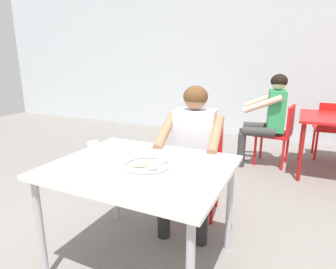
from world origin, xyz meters
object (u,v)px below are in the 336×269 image
Objects in this scene: thali_tray at (147,165)px; chair_red_left at (280,131)px; table_foreground at (141,175)px; chair_red_far at (332,126)px; diner_foreground at (192,144)px; patron_background at (269,112)px; chair_foreground at (197,161)px; drinking_cup at (94,148)px.

chair_red_left reaches higher than thali_tray.
table_foreground is 1.35× the size of chair_red_far.
diner_foreground is 1.44× the size of chair_red_left.
patron_background is (0.52, 2.38, 0.07)m from table_foreground.
chair_red_far is at bearing 62.34° from diner_foreground.
table_foreground is 1.36× the size of chair_red_left.
chair_red_left is 0.99× the size of chair_red_far.
table_foreground is at bearing 165.33° from thali_tray.
patron_background reaches higher than chair_foreground.
thali_tray is at bearing -91.55° from chair_foreground.
patron_background reaches higher than drinking_cup.
diner_foreground is at bearing -117.66° from chair_red_far.
chair_foreground is at bearing -106.42° from patron_background.
table_foreground is 11.72× the size of drinking_cup.
thali_tray is 0.36× the size of chair_red_left.
chair_red_left is (1.07, 2.41, -0.30)m from drinking_cup.
chair_foreground is 0.67× the size of patron_background.
table_foreground is at bearing -102.33° from patron_background.
chair_red_far is at bearing 66.17° from table_foreground.
table_foreground is at bearing -4.18° from drinking_cup.
patron_background is (-0.15, -0.06, 0.25)m from chair_red_left.
drinking_cup is at bearing -128.25° from diner_foreground.
diner_foreground is (0.05, 0.68, -0.04)m from thali_tray.
chair_foreground is at bearing 60.75° from drinking_cup.
diner_foreground is (0.50, 0.63, -0.08)m from drinking_cup.
chair_red_far reaches higher than chair_foreground.
chair_red_far is 0.68× the size of patron_background.
chair_foreground is at bearing 96.21° from diner_foreground.
thali_tray is at bearing -112.86° from chair_red_far.
drinking_cup is 0.12× the size of chair_foreground.
patron_background is at bearing -142.89° from chair_red_far.
drinking_cup is 0.08× the size of diner_foreground.
table_foreground is at bearing -113.83° from chair_red_far.
thali_tray reaches higher than table_foreground.
thali_tray is at bearing -101.01° from patron_background.
chair_red_left is 0.30m from patron_background.
drinking_cup is 2.52m from patron_background.
patron_background is (0.42, 1.71, 0.02)m from diner_foreground.
chair_foreground is (0.48, 0.85, -0.30)m from drinking_cup.
chair_foreground is 0.99× the size of chair_red_left.
diner_foreground is at bearing -107.73° from chair_red_left.
chair_foreground is 0.31m from diner_foreground.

